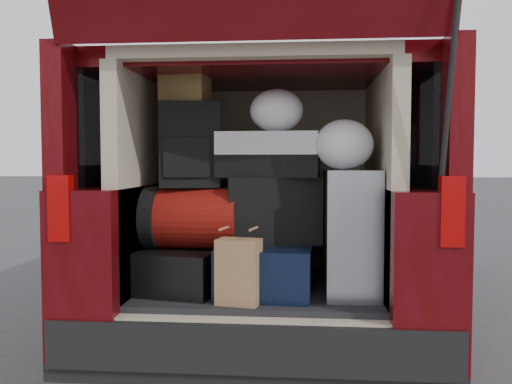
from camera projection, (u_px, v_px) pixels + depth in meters
The scene contains 13 objects.
minivan at pixel (276, 199), 4.55m from camera, with size 1.90×5.35×2.77m.
load_floor at pixel (261, 333), 3.01m from camera, with size 1.24×1.05×0.55m, color black.
black_hardshell at pixel (187, 268), 2.90m from camera, with size 0.40×0.55×0.22m, color black.
navy_hardshell at pixel (267, 267), 2.84m from camera, with size 0.47×0.57×0.25m, color black.
silver_roller at pixel (351, 232), 2.76m from camera, with size 0.27×0.43×0.64m, color silver.
kraft_bag at pixel (239, 272), 2.58m from camera, with size 0.20×0.13×0.31m, color #A17848.
red_duffel at pixel (193, 218), 2.87m from camera, with size 0.50×0.32×0.32m, color maroon.
black_soft_case at pixel (272, 210), 2.87m from camera, with size 0.48×0.29×0.35m, color black.
backpack at pixel (190, 145), 2.86m from camera, with size 0.31×0.19×0.45m, color black.
twotone_duffel at pixel (269, 155), 2.86m from camera, with size 0.53×0.27×0.24m, color silver.
grocery_sack_lower at pixel (185, 83), 2.88m from camera, with size 0.24×0.19×0.22m, color brown.
plastic_bag_center at pixel (277, 111), 2.83m from camera, with size 0.28×0.26×0.22m, color white.
plastic_bag_right at pixel (344, 145), 2.69m from camera, with size 0.29×0.27×0.25m, color white.
Camera 1 is at (0.24, -2.68, 1.23)m, focal length 38.00 mm.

